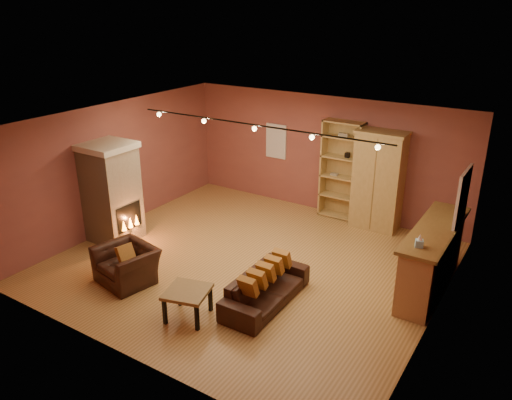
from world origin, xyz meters
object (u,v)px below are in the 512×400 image
Objects in this scene: bookcase at (342,169)px; bar_counter at (432,258)px; armoire at (378,180)px; loveseat at (266,283)px; fireplace at (112,192)px; coffee_table at (187,294)px; armchair at (126,259)px.

bookcase reaches higher than bar_counter.
bookcase is 1.04× the size of armoire.
bookcase reaches higher than loveseat.
loveseat is (-0.47, -3.96, -0.74)m from armoire.
armoire is at bearing -9.90° from bookcase.
bookcase is 3.48m from bar_counter.
fireplace is at bearing -141.63° from armoire.
armoire is 5.21m from coffee_table.
armchair is (-4.71, -2.70, -0.15)m from bar_counter.
armoire reaches higher than armchair.
loveseat is (4.03, -0.40, -0.68)m from fireplace.
bookcase is at bearing 46.15° from fireplace.
bookcase is (3.58, 3.73, 0.11)m from fireplace.
bar_counter reaches higher than coffee_table.
bookcase reaches higher than fireplace.
bookcase reaches higher than coffee_table.
loveseat is at bearing -96.83° from armoire.
bookcase is at bearing 140.70° from bar_counter.
bar_counter is 5.43m from armchair.
coffee_table is at bearing 1.90° from armchair.
fireplace is at bearing -166.04° from bar_counter.
loveseat is at bearing -5.61° from fireplace.
bar_counter reaches higher than loveseat.
armoire is 0.89× the size of bar_counter.
bar_counter is 2.95m from loveseat.
fireplace is 5.17m from bookcase.
fireplace is 2.01m from armchair.
loveseat is (0.45, -4.12, -0.79)m from bookcase.
fireplace is at bearing 155.84° from coffee_table.
armoire reaches higher than fireplace.
fireplace reaches higher than bar_counter.
loveseat is 1.65× the size of armchair.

